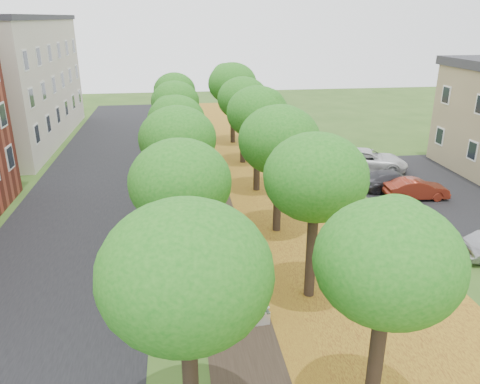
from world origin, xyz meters
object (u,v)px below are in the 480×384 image
object	(u,v)px
bench	(254,299)
car_white	(367,160)
car_grey	(393,181)
car_red	(416,189)

from	to	relation	value
bench	car_white	distance (m)	18.91
bench	car_grey	bearing A→B (deg)	-49.28
bench	car_white	xyz separation A→B (m)	(10.73, 15.58, 0.27)
car_white	bench	bearing A→B (deg)	162.29
car_grey	car_red	bearing A→B (deg)	-146.73
car_grey	car_white	xyz separation A→B (m)	(0.00, 4.15, 0.14)
car_grey	car_white	bearing A→B (deg)	6.12
car_white	car_grey	bearing A→B (deg)	-163.15
car_red	car_white	world-z (taller)	car_white
car_red	car_white	bearing A→B (deg)	11.35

